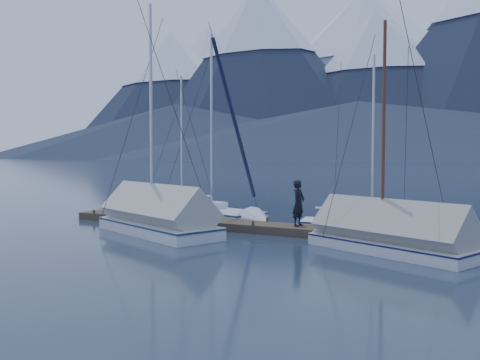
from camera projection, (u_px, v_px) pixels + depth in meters
name	position (u px, v px, depth m)	size (l,w,h in m)	color
ground	(217.00, 236.00, 20.67)	(1000.00, 1000.00, 0.00)	#152131
dock	(240.00, 227.00, 22.43)	(18.00, 1.50, 0.54)	#382D23
mooring_posts	(230.00, 221.00, 22.65)	(15.12, 1.52, 0.35)	#382D23
sailboat_open_left	(187.00, 216.00, 26.02)	(6.32, 3.49, 8.05)	white
sailboat_open_mid	(219.00, 216.00, 25.76)	(8.13, 4.31, 10.35)	silver
sailboat_open_right	(382.00, 228.00, 21.98)	(6.55, 3.13, 8.36)	silver
sailboat_covered_near	(379.00, 238.00, 17.66)	(6.99, 4.44, 8.75)	silver
sailboat_covered_far	(150.00, 220.00, 21.65)	(7.81, 4.82, 10.53)	silver
person	(299.00, 203.00, 21.13)	(0.70, 0.46, 1.92)	black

